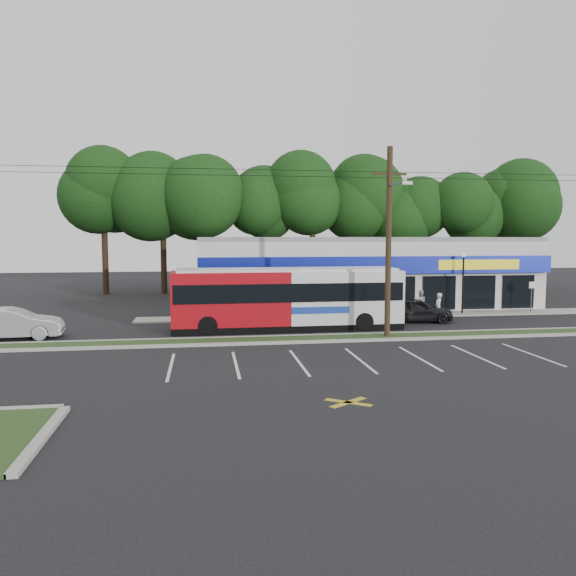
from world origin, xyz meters
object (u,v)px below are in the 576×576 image
(lamp_post, at_px, (463,276))
(car_blue, at_px, (13,321))
(pedestrian_a, at_px, (438,307))
(car_dark, at_px, (415,310))
(sign_post, at_px, (532,291))
(metrobus, at_px, (288,297))
(utility_pole, at_px, (386,236))
(pedestrian_b, at_px, (420,303))
(car_silver, at_px, (12,324))

(lamp_post, height_order, car_blue, lamp_post)
(car_blue, height_order, pedestrian_a, pedestrian_a)
(car_dark, bearing_deg, sign_post, -68.38)
(lamp_post, bearing_deg, metrobus, -161.45)
(pedestrian_a, bearing_deg, metrobus, -35.28)
(car_dark, height_order, car_blue, car_dark)
(utility_pole, bearing_deg, pedestrian_a, 44.31)
(lamp_post, xyz_separation_m, car_blue, (-28.25, -2.97, -2.06))
(lamp_post, bearing_deg, car_dark, -147.99)
(pedestrian_a, height_order, pedestrian_b, pedestrian_a)
(lamp_post, distance_m, car_dark, 5.61)
(car_blue, relative_size, pedestrian_a, 2.32)
(sign_post, bearing_deg, car_dark, -164.80)
(car_dark, xyz_separation_m, car_silver, (-23.05, -2.50, 0.04))
(sign_post, bearing_deg, car_silver, -171.13)
(car_dark, relative_size, pedestrian_b, 2.58)
(pedestrian_a, bearing_deg, car_blue, -43.56)
(car_dark, bearing_deg, car_blue, 96.83)
(utility_pole, distance_m, pedestrian_b, 10.15)
(metrobus, relative_size, car_dark, 2.89)
(lamp_post, distance_m, car_blue, 28.48)
(car_dark, height_order, car_silver, car_silver)
(sign_post, relative_size, metrobus, 0.17)
(lamp_post, xyz_separation_m, car_silver, (-27.53, -5.30, -1.85))
(metrobus, xyz_separation_m, pedestrian_b, (9.65, 4.00, -1.00))
(lamp_post, bearing_deg, car_silver, -169.10)
(utility_pole, xyz_separation_m, lamp_post, (8.17, 7.87, -2.74))
(car_dark, height_order, pedestrian_b, pedestrian_b)
(utility_pole, xyz_separation_m, metrobus, (-4.64, 3.57, -3.53))
(lamp_post, distance_m, metrobus, 13.54)
(car_dark, distance_m, pedestrian_a, 1.52)
(car_silver, bearing_deg, utility_pole, -103.31)
(lamp_post, distance_m, pedestrian_a, 4.45)
(car_dark, bearing_deg, lamp_post, -51.57)
(car_dark, xyz_separation_m, pedestrian_a, (1.51, 0.00, 0.13))
(car_blue, bearing_deg, lamp_post, -88.36)
(utility_pole, xyz_separation_m, pedestrian_a, (5.20, 5.07, -4.50))
(utility_pole, relative_size, car_blue, 11.84)
(metrobus, bearing_deg, car_dark, 9.55)
(car_blue, bearing_deg, sign_post, -89.65)
(car_dark, xyz_separation_m, car_blue, (-23.77, -0.17, -0.17))
(pedestrian_a, relative_size, pedestrian_b, 1.03)
(sign_post, xyz_separation_m, car_silver, (-32.53, -5.07, -0.73))
(pedestrian_a, bearing_deg, car_silver, -38.13)
(car_blue, bearing_deg, metrobus, -99.29)
(sign_post, relative_size, pedestrian_a, 1.22)
(metrobus, distance_m, car_blue, 15.54)
(pedestrian_b, bearing_deg, car_dark, 51.05)
(car_silver, relative_size, pedestrian_a, 2.74)
(car_dark, bearing_deg, pedestrian_a, -83.57)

